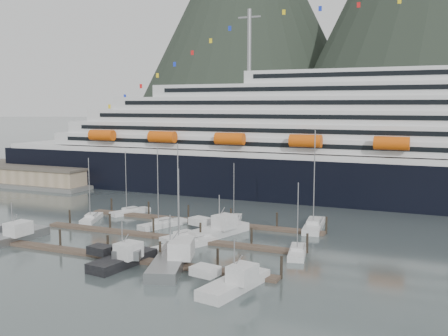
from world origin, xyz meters
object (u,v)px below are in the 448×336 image
(sailboat_a, at_px, (92,219))
(sailboat_c, at_px, (183,237))
(trawler_c, at_px, (169,259))
(cruise_ship, at_px, (412,150))
(trawler_d, at_px, (233,282))
(sailboat_e, at_px, (130,212))
(sailboat_g, at_px, (314,226))
(sailboat_f, at_px, (234,220))
(sailboat_b, at_px, (163,224))
(trawler_a, at_px, (12,236))
(sailboat_h, at_px, (298,252))
(trawler_e, at_px, (219,229))
(sailboat_d, at_px, (184,245))
(trawler_b, at_px, (122,259))
(warehouse, at_px, (30,175))

(sailboat_a, distance_m, sailboat_c, 23.41)
(sailboat_c, bearing_deg, trawler_c, -137.22)
(cruise_ship, xyz_separation_m, trawler_d, (-15.19, -69.92, -11.16))
(sailboat_e, xyz_separation_m, sailboat_g, (37.85, 2.43, 0.06))
(sailboat_a, relative_size, trawler_d, 1.06)
(sailboat_g, xyz_separation_m, trawler_c, (-13.00, -30.03, 0.52))
(sailboat_f, relative_size, sailboat_g, 0.64)
(sailboat_b, height_order, trawler_c, sailboat_b)
(sailboat_e, bearing_deg, trawler_a, -169.29)
(trawler_c, height_order, trawler_d, trawler_c)
(sailboat_h, bearing_deg, sailboat_g, -5.25)
(cruise_ship, xyz_separation_m, trawler_e, (-27.90, -46.00, -11.08))
(sailboat_f, height_order, trawler_d, sailboat_f)
(cruise_ship, distance_m, trawler_a, 86.27)
(sailboat_d, xyz_separation_m, sailboat_h, (17.33, 3.37, -0.05))
(sailboat_e, distance_m, trawler_b, 35.11)
(sailboat_d, distance_m, trawler_a, 28.87)
(trawler_d, bearing_deg, trawler_b, 92.13)
(trawler_a, bearing_deg, cruise_ship, -39.51)
(sailboat_b, distance_m, sailboat_f, 13.87)
(cruise_ship, bearing_deg, sailboat_d, -117.68)
(sailboat_h, bearing_deg, sailboat_e, 57.71)
(sailboat_d, distance_m, trawler_b, 11.89)
(warehouse, relative_size, sailboat_c, 3.74)
(sailboat_e, xyz_separation_m, trawler_a, (-5.42, -26.25, 0.50))
(sailboat_d, relative_size, trawler_c, 1.06)
(cruise_ship, height_order, sailboat_h, cruise_ship)
(sailboat_f, height_order, trawler_e, sailboat_f)
(trawler_b, bearing_deg, sailboat_a, 53.06)
(cruise_ship, height_order, sailboat_a, cruise_ship)
(sailboat_a, relative_size, sailboat_g, 0.69)
(cruise_ship, xyz_separation_m, trawler_b, (-33.22, -67.19, -11.14))
(cruise_ship, bearing_deg, sailboat_a, -140.16)
(trawler_e, bearing_deg, trawler_b, -176.54)
(warehouse, distance_m, sailboat_f, 76.24)
(sailboat_f, relative_size, trawler_a, 0.90)
(trawler_a, distance_m, trawler_d, 42.45)
(sailboat_b, bearing_deg, sailboat_d, -115.29)
(warehouse, bearing_deg, trawler_d, -33.27)
(sailboat_b, height_order, sailboat_g, sailboat_g)
(trawler_b, xyz_separation_m, trawler_d, (18.03, -2.73, -0.02))
(warehouse, relative_size, sailboat_a, 3.62)
(sailboat_b, bearing_deg, trawler_e, -74.43)
(sailboat_g, bearing_deg, sailboat_f, 85.01)
(sailboat_b, relative_size, sailboat_c, 1.23)
(sailboat_c, bearing_deg, sailboat_d, -128.13)
(sailboat_d, relative_size, trawler_d, 1.42)
(warehouse, height_order, sailboat_g, sailboat_g)
(sailboat_b, height_order, sailboat_h, sailboat_b)
(trawler_d, bearing_deg, trawler_c, 77.90)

